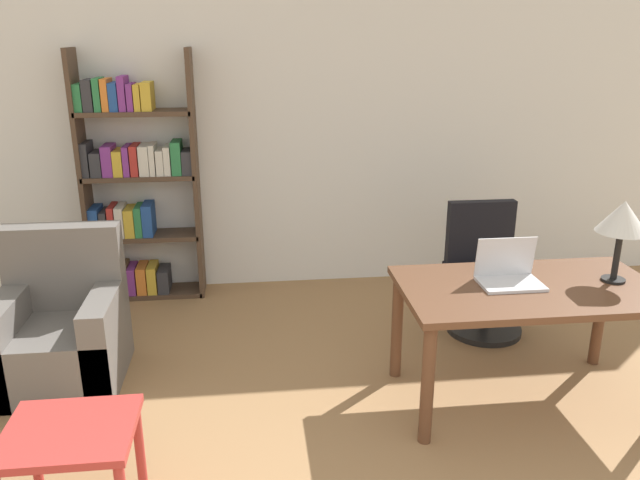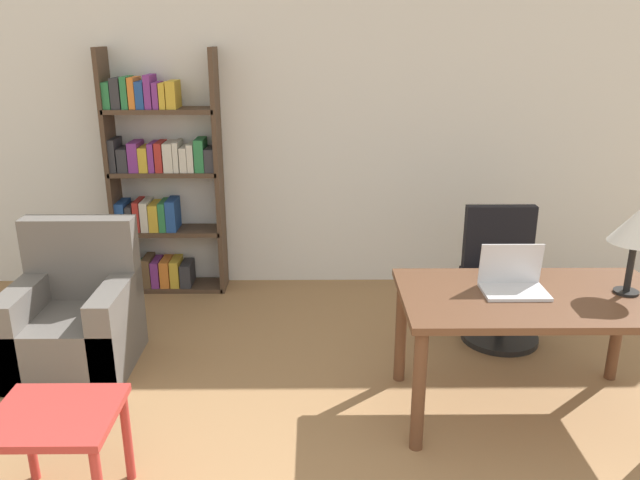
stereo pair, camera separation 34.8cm
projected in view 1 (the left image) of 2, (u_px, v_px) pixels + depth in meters
wall_back at (302, 126)px, 5.10m from camera, size 8.00×0.06×2.70m
desk at (528, 302)px, 3.53m from camera, size 1.46×0.80×0.72m
laptop at (509, 274)px, 3.52m from camera, size 0.35×0.24×0.25m
table_lamp at (623, 219)px, 3.45m from camera, size 0.28×0.28×0.47m
office_chair at (485, 274)px, 4.49m from camera, size 0.54×0.54×0.92m
side_table_blue at (71, 447)px, 2.62m from camera, size 0.54×0.47×0.51m
armchair at (61, 334)px, 3.86m from camera, size 0.73×0.71×0.93m
bookshelf at (134, 189)px, 4.91m from camera, size 0.89×0.28×1.97m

